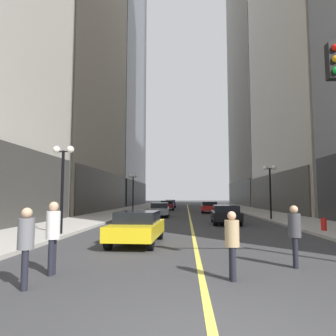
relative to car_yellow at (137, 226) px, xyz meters
The scene contains 21 objects.
ground_plane 26.74m from the car_yellow, 84.91° to the left, with size 200.00×200.00×0.00m, color #38383A.
sidewalk_left 27.27m from the car_yellow, 102.45° to the left, with size 4.50×78.00×0.15m, color #ADA8A0.
sidewalk_right 28.67m from the car_yellow, 68.25° to the left, with size 4.50×78.00×0.15m, color #ADA8A0.
lane_centre_stripe 26.74m from the car_yellow, 84.91° to the left, with size 0.16×70.00×0.01m, color #E5D64C.
building_left_far 62.63m from the car_yellow, 106.54° to the left, with size 14.60×26.00×65.56m.
building_right_mid 37.83m from the car_yellow, 52.69° to the left, with size 14.28×24.00×39.13m.
building_right_far 70.16m from the car_yellow, 68.54° to the left, with size 15.01×26.00×87.51m.
car_yellow is the anchor object (origin of this frame).
car_black 10.39m from the car_yellow, 62.51° to the left, with size 2.02×4.28×1.32m.
car_grey 16.39m from the car_yellow, 91.62° to the left, with size 1.94×4.75×1.32m.
car_red 24.49m from the car_yellow, 78.72° to the left, with size 2.09×4.71×1.32m.
car_maroon 31.15m from the car_yellow, 91.17° to the left, with size 2.00×4.13×1.32m.
car_navy 40.11m from the car_yellow, 90.87° to the left, with size 1.85×4.27×1.32m.
pedestrian_in_white_shirt 5.30m from the car_yellow, 104.71° to the right, with size 0.36×0.36×1.81m.
pedestrian_in_grey_suit 6.48m from the car_yellow, 102.53° to the right, with size 0.46×0.46×1.71m.
pedestrian_in_tan_trench 6.19m from the car_yellow, 60.12° to the right, with size 0.35×0.35×1.60m.
pedestrian_with_orange_bag 6.39m from the car_yellow, 38.45° to the right, with size 0.42×0.42×1.70m.
street_lamp_left_near 5.15m from the car_yellow, 154.02° to the left, with size 1.06×0.36×4.43m.
street_lamp_left_far 22.84m from the car_yellow, 100.22° to the left, with size 1.06×0.36×4.43m.
street_lamp_right_mid 15.35m from the car_yellow, 54.58° to the left, with size 1.06×0.36×4.43m.
fire_hydrant_right 10.14m from the car_yellow, 23.78° to the left, with size 0.28×0.28×0.80m, color red.
Camera 1 is at (-0.37, -4.41, 1.95)m, focal length 32.94 mm.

